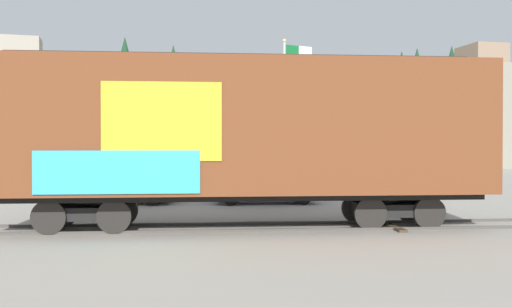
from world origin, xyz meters
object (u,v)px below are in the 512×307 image
at_px(freight_car, 243,130).
at_px(flagpole, 290,93).
at_px(parked_car_black, 122,184).
at_px(parked_car_blue, 265,184).

relative_size(freight_car, flagpole, 1.86).
height_order(freight_car, parked_car_black, freight_car).
height_order(flagpole, parked_car_blue, flagpole).
distance_m(freight_car, parked_car_black, 8.75).
bearing_deg(parked_car_blue, freight_car, -101.00).
bearing_deg(freight_car, parked_car_black, 121.87).
height_order(freight_car, parked_car_blue, freight_car).
relative_size(freight_car, parked_car_black, 3.10).
height_order(freight_car, flagpole, flagpole).
bearing_deg(flagpole, parked_car_blue, -114.40).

